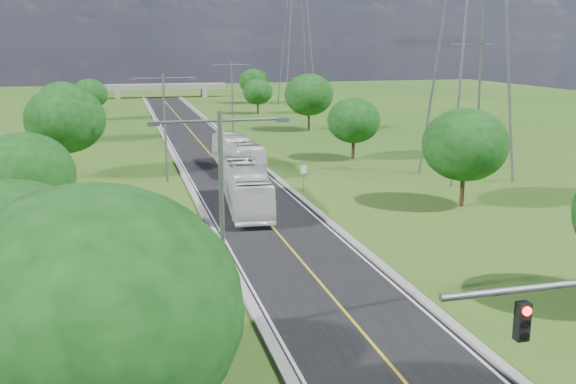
# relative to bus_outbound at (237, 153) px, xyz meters

# --- Properties ---
(ground) EXTENTS (260.00, 260.00, 0.00)m
(ground) POSITION_rel_bus_outbound_xyz_m (-1.42, 10.79, -1.72)
(ground) COLOR #244A14
(ground) RESTS_ON ground
(road) EXTENTS (8.00, 150.00, 0.06)m
(road) POSITION_rel_bus_outbound_xyz_m (-1.42, 16.79, -1.69)
(road) COLOR black
(road) RESTS_ON ground
(curb_left) EXTENTS (0.50, 150.00, 0.22)m
(curb_left) POSITION_rel_bus_outbound_xyz_m (-5.67, 16.79, -1.61)
(curb_left) COLOR gray
(curb_left) RESTS_ON ground
(curb_right) EXTENTS (0.50, 150.00, 0.22)m
(curb_right) POSITION_rel_bus_outbound_xyz_m (2.83, 16.79, -1.61)
(curb_right) COLOR gray
(curb_right) RESTS_ON ground
(speed_limit_sign) EXTENTS (0.55, 0.09, 2.40)m
(speed_limit_sign) POSITION_rel_bus_outbound_xyz_m (3.78, -11.23, -0.12)
(speed_limit_sign) COLOR slate
(speed_limit_sign) RESTS_ON ground
(overpass) EXTENTS (30.00, 3.00, 3.20)m
(overpass) POSITION_rel_bus_outbound_xyz_m (-1.42, 90.79, 0.70)
(overpass) COLOR gray
(overpass) RESTS_ON ground
(streetlight_near_left) EXTENTS (5.90, 0.25, 10.00)m
(streetlight_near_left) POSITION_rel_bus_outbound_xyz_m (-7.42, -37.21, 4.23)
(streetlight_near_left) COLOR slate
(streetlight_near_left) RESTS_ON ground
(streetlight_mid_left) EXTENTS (5.90, 0.25, 10.00)m
(streetlight_mid_left) POSITION_rel_bus_outbound_xyz_m (-7.42, -4.21, 4.23)
(streetlight_mid_left) COLOR slate
(streetlight_mid_left) RESTS_ON ground
(streetlight_far_right) EXTENTS (5.90, 0.25, 10.00)m
(streetlight_far_right) POSITION_rel_bus_outbound_xyz_m (4.58, 28.79, 4.23)
(streetlight_far_right) COLOR slate
(streetlight_far_right) RESTS_ON ground
(power_tower_near) EXTENTS (9.00, 6.40, 28.00)m
(power_tower_near) POSITION_rel_bus_outbound_xyz_m (20.58, -9.21, 12.29)
(power_tower_near) COLOR slate
(power_tower_near) RESTS_ON ground
(power_tower_far) EXTENTS (9.00, 6.40, 28.00)m
(power_tower_far) POSITION_rel_bus_outbound_xyz_m (24.58, 65.79, 12.29)
(power_tower_far) COLOR slate
(power_tower_far) RESTS_ON ground
(tree_la) EXTENTS (7.14, 7.14, 8.30)m
(tree_la) POSITION_rel_bus_outbound_xyz_m (-15.42, -41.21, 3.55)
(tree_la) COLOR black
(tree_la) RESTS_ON ground
(tree_lb) EXTENTS (6.30, 6.30, 7.33)m
(tree_lb) POSITION_rel_bus_outbound_xyz_m (-17.42, -21.21, 2.93)
(tree_lb) COLOR black
(tree_lb) RESTS_ON ground
(tree_lc) EXTENTS (7.56, 7.56, 8.79)m
(tree_lc) POSITION_rel_bus_outbound_xyz_m (-16.42, 0.79, 3.86)
(tree_lc) COLOR black
(tree_lc) RESTS_ON ground
(tree_ld) EXTENTS (6.72, 6.72, 7.82)m
(tree_ld) POSITION_rel_bus_outbound_xyz_m (-18.42, 24.79, 3.24)
(tree_ld) COLOR black
(tree_ld) RESTS_ON ground
(tree_le) EXTENTS (5.88, 5.88, 6.84)m
(tree_le) POSITION_rel_bus_outbound_xyz_m (-15.92, 48.79, 2.62)
(tree_le) COLOR black
(tree_le) RESTS_ON ground
(tree_lf) EXTENTS (7.98, 7.98, 9.28)m
(tree_lf) POSITION_rel_bus_outbound_xyz_m (-12.42, -47.21, 4.17)
(tree_lf) COLOR black
(tree_lf) RESTS_ON ground
(tree_rb) EXTENTS (6.72, 6.72, 7.82)m
(tree_rb) POSITION_rel_bus_outbound_xyz_m (14.58, -19.21, 3.24)
(tree_rb) COLOR black
(tree_rb) RESTS_ON ground
(tree_rc) EXTENTS (5.88, 5.88, 6.84)m
(tree_rc) POSITION_rel_bus_outbound_xyz_m (13.58, 2.79, 2.62)
(tree_rc) COLOR black
(tree_rc) RESTS_ON ground
(tree_rd) EXTENTS (7.14, 7.14, 8.30)m
(tree_rd) POSITION_rel_bus_outbound_xyz_m (15.58, 26.79, 3.55)
(tree_rd) COLOR black
(tree_rd) RESTS_ON ground
(tree_re) EXTENTS (5.46, 5.46, 6.35)m
(tree_re) POSITION_rel_bus_outbound_xyz_m (13.08, 50.79, 2.31)
(tree_re) COLOR black
(tree_re) RESTS_ON ground
(tree_rf) EXTENTS (6.30, 6.30, 7.33)m
(tree_rf) POSITION_rel_bus_outbound_xyz_m (16.58, 70.79, 2.93)
(tree_rf) COLOR black
(tree_rf) RESTS_ON ground
(bus_outbound) EXTENTS (3.53, 12.04, 3.31)m
(bus_outbound) POSITION_rel_bus_outbound_xyz_m (0.00, 0.00, 0.00)
(bus_outbound) COLOR white
(bus_outbound) RESTS_ON road
(bus_inbound) EXTENTS (3.94, 12.32, 3.37)m
(bus_inbound) POSITION_rel_bus_outbound_xyz_m (-2.22, -16.09, 0.03)
(bus_inbound) COLOR white
(bus_inbound) RESTS_ON road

